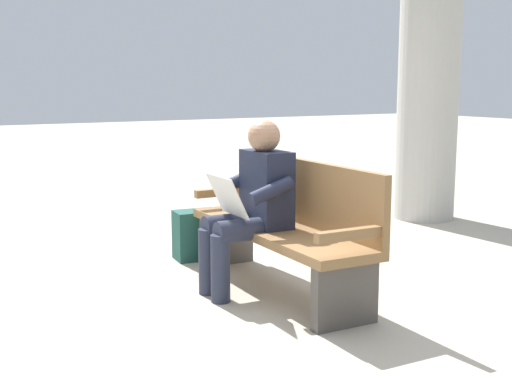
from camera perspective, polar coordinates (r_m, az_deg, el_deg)
name	(u,v)px	position (r m, az deg, el deg)	size (l,w,h in m)	color
ground_plane	(277,290)	(4.75, 1.77, -8.27)	(40.00, 40.00, 0.00)	#B7AD99
bench_near	(286,225)	(4.67, 2.56, -2.76)	(1.82, 0.56, 0.90)	olive
person_seated	(252,202)	(4.57, -0.34, -0.83)	(0.58, 0.59, 1.18)	#1E2338
backpack	(196,235)	(5.55, -5.04, -3.62)	(0.31, 0.38, 0.40)	#1E4C42
support_pillar	(429,58)	(7.30, 14.38, 10.90)	(0.62, 0.62, 3.35)	#B2AFA8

